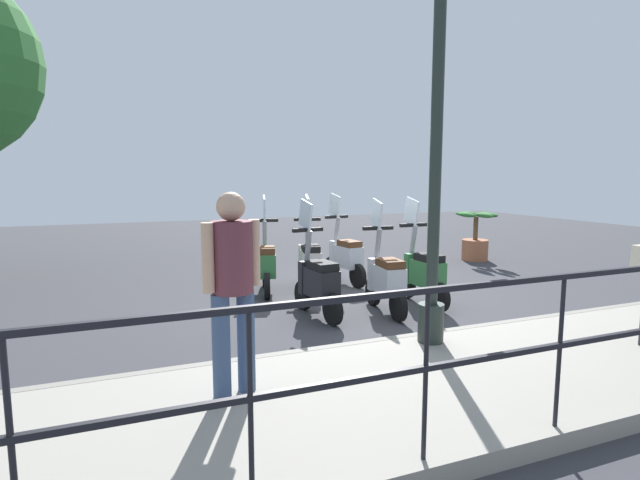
% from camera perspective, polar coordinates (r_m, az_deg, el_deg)
% --- Properties ---
extents(ground_plane, '(28.00, 28.00, 0.00)m').
position_cam_1_polar(ground_plane, '(7.58, 4.10, -6.75)').
color(ground_plane, '#38383D').
extents(promenade_walkway, '(2.20, 20.00, 0.15)m').
position_cam_1_polar(promenade_walkway, '(5.06, 20.49, -13.75)').
color(promenade_walkway, gray).
rests_on(promenade_walkway, ground_plane).
extents(fence_railing, '(0.04, 16.03, 1.07)m').
position_cam_1_polar(fence_railing, '(4.15, 30.87, -7.27)').
color(fence_railing, black).
rests_on(fence_railing, promenade_walkway).
extents(lamp_post_near, '(0.26, 0.90, 4.66)m').
position_cam_1_polar(lamp_post_near, '(5.13, 13.16, 11.35)').
color(lamp_post_near, '#232D28').
rests_on(lamp_post_near, promenade_walkway).
extents(pedestrian_distant, '(0.40, 0.47, 1.59)m').
position_cam_1_polar(pedestrian_distant, '(3.89, -9.98, -4.33)').
color(pedestrian_distant, '#384C70').
rests_on(pedestrian_distant, promenade_walkway).
extents(potted_palm, '(1.06, 0.66, 1.05)m').
position_cam_1_polar(potted_palm, '(11.38, 17.32, 0.01)').
color(potted_palm, '#9E5B3D').
rests_on(potted_palm, ground_plane).
extents(scooter_near_0, '(1.23, 0.44, 1.54)m').
position_cam_1_polar(scooter_near_0, '(7.30, 11.68, -3.57)').
color(scooter_near_0, black).
rests_on(scooter_near_0, ground_plane).
extents(scooter_near_1, '(1.23, 0.44, 1.54)m').
position_cam_1_polar(scooter_near_1, '(6.78, 7.48, -4.33)').
color(scooter_near_1, black).
rests_on(scooter_near_1, ground_plane).
extents(scooter_near_2, '(1.23, 0.44, 1.54)m').
position_cam_1_polar(scooter_near_2, '(6.53, -0.30, -4.72)').
color(scooter_near_2, black).
rests_on(scooter_near_2, ground_plane).
extents(scooter_far_0, '(1.23, 0.44, 1.54)m').
position_cam_1_polar(scooter_far_0, '(8.55, 2.85, -1.80)').
color(scooter_far_0, black).
rests_on(scooter_far_0, ground_plane).
extents(scooter_far_1, '(1.22, 0.51, 1.54)m').
position_cam_1_polar(scooter_far_1, '(8.03, -1.21, -2.41)').
color(scooter_far_1, black).
rests_on(scooter_far_1, ground_plane).
extents(scooter_far_2, '(1.21, 0.51, 1.54)m').
position_cam_1_polar(scooter_far_2, '(7.89, -6.22, -2.63)').
color(scooter_far_2, black).
rests_on(scooter_far_2, ground_plane).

